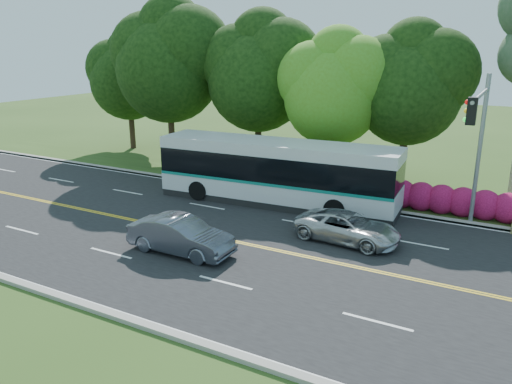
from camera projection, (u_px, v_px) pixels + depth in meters
The scene contains 12 objects.
ground at pixel (280, 251), 20.57m from camera, with size 120.00×120.00×0.00m, color #304A18.
road at pixel (280, 251), 20.57m from camera, with size 60.00×14.00×0.02m, color black.
curb_north at pixel (339, 203), 26.57m from camera, with size 60.00×0.30×0.15m, color #9B968C.
curb_south at pixel (174, 335), 14.53m from camera, with size 60.00×0.30×0.15m, color #9B968C.
grass_verge at pixel (350, 195), 28.14m from camera, with size 60.00×4.00×0.10m, color #304A18.
lane_markings at pixel (278, 251), 20.61m from camera, with size 57.60×13.82×0.00m.
tree_row at pixel (292, 69), 31.23m from camera, with size 44.70×9.10×13.84m.
bougainvillea_hedge at pixel (489, 207), 23.95m from camera, with size 9.50×2.25×1.50m.
traffic_signal at pixel (478, 133), 20.82m from camera, with size 0.42×6.10×7.00m.
transit_bus at pixel (276, 173), 26.33m from camera, with size 12.94×3.53×3.35m.
sedan at pixel (181, 236), 20.23m from camera, with size 1.56×4.48×1.48m, color #565C69.
suv at pixel (348, 227), 21.45m from camera, with size 2.09×4.52×1.26m, color silver.
Camera 1 is at (8.20, -17.19, 8.21)m, focal length 35.00 mm.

